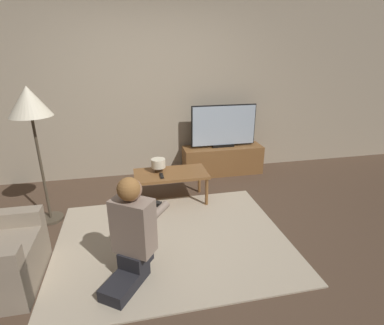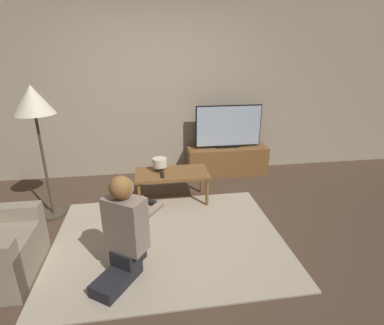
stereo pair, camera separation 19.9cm
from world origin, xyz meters
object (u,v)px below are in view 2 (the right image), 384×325
(floor_lamp, at_px, (34,106))
(table_lamp, at_px, (160,163))
(person_kneeling, at_px, (125,229))
(tv, at_px, (229,127))
(coffee_table, at_px, (172,175))

(floor_lamp, bearing_deg, table_lamp, 9.07)
(person_kneeling, distance_m, table_lamp, 1.42)
(floor_lamp, relative_size, table_lamp, 8.56)
(tv, relative_size, table_lamp, 5.65)
(tv, distance_m, table_lamp, 1.34)
(coffee_table, height_order, person_kneeling, person_kneeling)
(person_kneeling, height_order, table_lamp, person_kneeling)
(table_lamp, bearing_deg, person_kneeling, -104.86)
(floor_lamp, xyz_separation_m, table_lamp, (1.31, 0.21, -0.81))
(floor_lamp, bearing_deg, person_kneeling, -51.06)
(table_lamp, bearing_deg, coffee_table, -24.83)
(coffee_table, distance_m, person_kneeling, 1.41)
(coffee_table, bearing_deg, person_kneeling, -111.37)
(floor_lamp, distance_m, person_kneeling, 1.72)
(tv, xyz_separation_m, person_kneeling, (-1.46, -2.11, -0.31))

